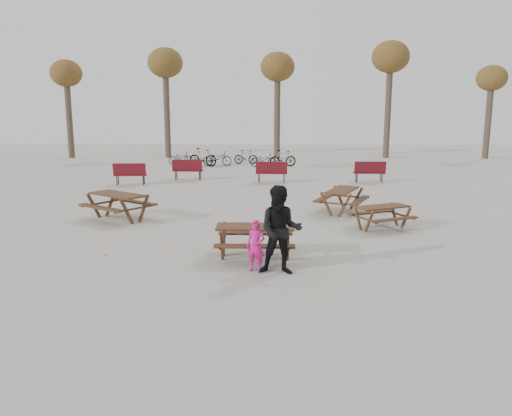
{
  "coord_description": "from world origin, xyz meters",
  "views": [
    {
      "loc": [
        0.26,
        -11.26,
        3.4
      ],
      "look_at": [
        0.0,
        1.0,
        1.0
      ],
      "focal_mm": 35.0,
      "sensor_mm": 36.0,
      "label": 1
    }
  ],
  "objects_px": {
    "child": "(256,246)",
    "picnic_table_east": "(382,218)",
    "main_picnic_table": "(255,234)",
    "soda_bottle": "(258,224)",
    "food_tray": "(270,226)",
    "picnic_table_far": "(342,201)",
    "adult": "(281,230)",
    "picnic_table_north": "(118,207)"
  },
  "relations": [
    {
      "from": "picnic_table_east",
      "to": "picnic_table_far",
      "type": "xyz_separation_m",
      "value": [
        -0.81,
        2.41,
        0.06
      ]
    },
    {
      "from": "main_picnic_table",
      "to": "picnic_table_far",
      "type": "height_order",
      "value": "picnic_table_far"
    },
    {
      "from": "adult",
      "to": "main_picnic_table",
      "type": "bearing_deg",
      "value": 121.06
    },
    {
      "from": "adult",
      "to": "picnic_table_far",
      "type": "xyz_separation_m",
      "value": [
        2.27,
        6.54,
        -0.55
      ]
    },
    {
      "from": "main_picnic_table",
      "to": "child",
      "type": "bearing_deg",
      "value": -87.92
    },
    {
      "from": "soda_bottle",
      "to": "picnic_table_east",
      "type": "bearing_deg",
      "value": 41.26
    },
    {
      "from": "food_tray",
      "to": "child",
      "type": "bearing_deg",
      "value": -109.31
    },
    {
      "from": "picnic_table_east",
      "to": "child",
      "type": "bearing_deg",
      "value": -157.51
    },
    {
      "from": "main_picnic_table",
      "to": "picnic_table_east",
      "type": "distance_m",
      "value": 4.72
    },
    {
      "from": "food_tray",
      "to": "soda_bottle",
      "type": "distance_m",
      "value": 0.27
    },
    {
      "from": "picnic_table_north",
      "to": "picnic_table_far",
      "type": "height_order",
      "value": "picnic_table_north"
    },
    {
      "from": "picnic_table_east",
      "to": "picnic_table_north",
      "type": "relative_size",
      "value": 0.81
    },
    {
      "from": "soda_bottle",
      "to": "adult",
      "type": "xyz_separation_m",
      "value": [
        0.49,
        -1.0,
        0.1
      ]
    },
    {
      "from": "main_picnic_table",
      "to": "picnic_table_far",
      "type": "distance_m",
      "value": 6.11
    },
    {
      "from": "child",
      "to": "main_picnic_table",
      "type": "bearing_deg",
      "value": 110.66
    },
    {
      "from": "child",
      "to": "picnic_table_far",
      "type": "height_order",
      "value": "child"
    },
    {
      "from": "food_tray",
      "to": "picnic_table_far",
      "type": "xyz_separation_m",
      "value": [
        2.49,
        5.55,
        -0.4
      ]
    },
    {
      "from": "main_picnic_table",
      "to": "child",
      "type": "xyz_separation_m",
      "value": [
        0.04,
        -0.98,
        -0.03
      ]
    },
    {
      "from": "soda_bottle",
      "to": "picnic_table_east",
      "type": "distance_m",
      "value": 4.76
    },
    {
      "from": "child",
      "to": "picnic_table_east",
      "type": "distance_m",
      "value": 5.37
    },
    {
      "from": "food_tray",
      "to": "picnic_table_east",
      "type": "distance_m",
      "value": 4.57
    },
    {
      "from": "picnic_table_east",
      "to": "picnic_table_north",
      "type": "height_order",
      "value": "picnic_table_north"
    },
    {
      "from": "food_tray",
      "to": "main_picnic_table",
      "type": "bearing_deg",
      "value": 158.98
    },
    {
      "from": "main_picnic_table",
      "to": "child",
      "type": "distance_m",
      "value": 0.98
    },
    {
      "from": "food_tray",
      "to": "adult",
      "type": "bearing_deg",
      "value": -77.24
    },
    {
      "from": "food_tray",
      "to": "picnic_table_north",
      "type": "relative_size",
      "value": 0.09
    },
    {
      "from": "picnic_table_east",
      "to": "food_tray",
      "type": "bearing_deg",
      "value": -161.9
    },
    {
      "from": "main_picnic_table",
      "to": "picnic_table_north",
      "type": "xyz_separation_m",
      "value": [
        -4.41,
        4.07,
        -0.17
      ]
    },
    {
      "from": "food_tray",
      "to": "picnic_table_far",
      "type": "relative_size",
      "value": 0.1
    },
    {
      "from": "soda_bottle",
      "to": "picnic_table_far",
      "type": "xyz_separation_m",
      "value": [
        2.75,
        5.54,
        -0.45
      ]
    },
    {
      "from": "child",
      "to": "picnic_table_north",
      "type": "height_order",
      "value": "child"
    },
    {
      "from": "child",
      "to": "picnic_table_far",
      "type": "bearing_deg",
      "value": 85.03
    },
    {
      "from": "soda_bottle",
      "to": "picnic_table_east",
      "type": "relative_size",
      "value": 0.11
    },
    {
      "from": "main_picnic_table",
      "to": "soda_bottle",
      "type": "bearing_deg",
      "value": -58.8
    },
    {
      "from": "food_tray",
      "to": "soda_bottle",
      "type": "height_order",
      "value": "soda_bottle"
    },
    {
      "from": "main_picnic_table",
      "to": "food_tray",
      "type": "distance_m",
      "value": 0.41
    },
    {
      "from": "child",
      "to": "picnic_table_east",
      "type": "xyz_separation_m",
      "value": [
        3.6,
        3.98,
        -0.22
      ]
    },
    {
      "from": "adult",
      "to": "picnic_table_far",
      "type": "bearing_deg",
      "value": 75.45
    },
    {
      "from": "main_picnic_table",
      "to": "picnic_table_far",
      "type": "bearing_deg",
      "value": 62.47
    },
    {
      "from": "adult",
      "to": "picnic_table_east",
      "type": "relative_size",
      "value": 1.2
    },
    {
      "from": "food_tray",
      "to": "picnic_table_east",
      "type": "height_order",
      "value": "food_tray"
    },
    {
      "from": "food_tray",
      "to": "adult",
      "type": "relative_size",
      "value": 0.1
    }
  ]
}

